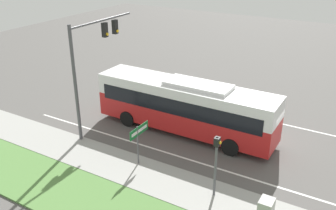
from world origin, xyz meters
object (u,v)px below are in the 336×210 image
at_px(signal_gantry, 92,55).
at_px(pedestrian_signal, 216,158).
at_px(bus, 185,104).
at_px(street_sign, 139,136).

distance_m(signal_gantry, pedestrian_signal, 10.17).
bearing_deg(pedestrian_signal, bus, 40.41).
relative_size(bus, signal_gantry, 1.63).
bearing_deg(street_sign, signal_gantry, 67.29).
bearing_deg(bus, pedestrian_signal, -139.59).
height_order(pedestrian_signal, street_sign, pedestrian_signal).
relative_size(signal_gantry, street_sign, 3.02).
distance_m(bus, street_sign, 4.68).
height_order(bus, pedestrian_signal, bus).
height_order(signal_gantry, street_sign, signal_gantry).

